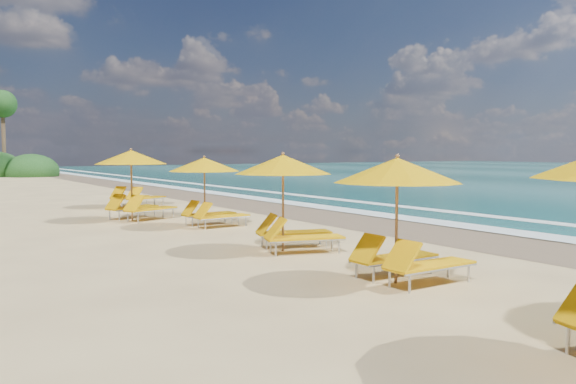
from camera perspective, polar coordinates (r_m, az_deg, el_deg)
ground at (r=16.86m, az=0.00°, el=-4.07°), size 160.00×160.00×0.00m
wet_sand at (r=19.34m, az=9.94°, el=-3.08°), size 4.00×160.00×0.01m
surf_foam at (r=21.28m, az=15.22°, el=-2.46°), size 4.00×160.00×0.01m
station_1 at (r=10.72m, az=11.23°, el=-1.80°), size 2.48×2.28×2.32m
station_2 at (r=13.85m, az=0.24°, el=-0.35°), size 2.98×2.91×2.35m
station_3 at (r=18.50m, az=-7.66°, el=0.50°), size 2.45×2.27×2.23m
station_4 at (r=20.79m, az=-14.60°, el=1.16°), size 3.19×3.15×2.47m
station_5 at (r=25.82m, az=-14.76°, el=1.61°), size 3.20×3.20×2.41m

